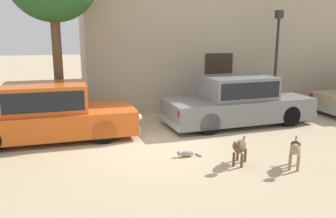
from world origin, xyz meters
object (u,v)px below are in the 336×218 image
stray_cat (186,153)px  stray_dog_tan (295,149)px  stray_dog_spotted (240,147)px  street_lamp (277,47)px  parked_sedan_nearest (48,112)px  parked_sedan_second (238,101)px

stray_cat → stray_dog_tan: bearing=147.7°
stray_dog_spotted → stray_cat: (-0.94, 0.79, -0.32)m
stray_dog_spotted → street_lamp: 6.12m
parked_sedan_nearest → stray_cat: 3.97m
parked_sedan_second → stray_dog_tan: parked_sedan_second is taller
parked_sedan_nearest → stray_dog_tan: size_ratio=6.09×
stray_dog_tan → street_lamp: (2.68, 4.96, 1.89)m
parked_sedan_second → street_lamp: street_lamp is taller
parked_sedan_nearest → street_lamp: (7.80, 1.33, 1.58)m
parked_sedan_nearest → parked_sedan_second: 5.65m
parked_sedan_nearest → stray_dog_spotted: size_ratio=6.17×
stray_dog_tan → stray_cat: size_ratio=1.36×
parked_sedan_nearest → street_lamp: 8.07m
stray_dog_tan → stray_cat: stray_dog_tan is taller
stray_dog_tan → street_lamp: size_ratio=0.22×
parked_sedan_second → stray_dog_tan: (-0.53, -3.65, -0.31)m
parked_sedan_second → stray_dog_spotted: size_ratio=6.27×
stray_dog_tan → street_lamp: street_lamp is taller
stray_cat → stray_dog_spotted: bearing=140.7°
stray_dog_tan → parked_sedan_nearest: bearing=-87.4°
stray_dog_spotted → street_lamp: size_ratio=0.21×
stray_dog_tan → stray_cat: 2.39m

